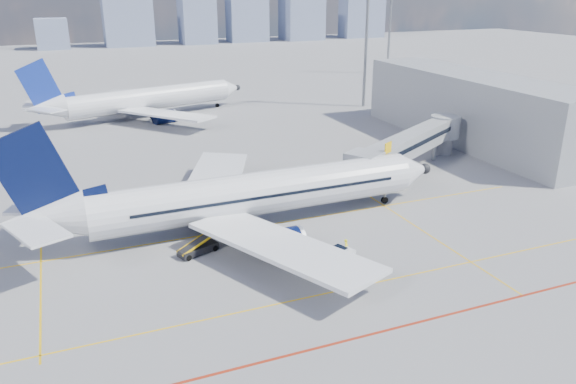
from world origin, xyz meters
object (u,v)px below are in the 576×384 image
Objects in this scene: cargo_dolly at (288,251)px; ramp_worker at (346,247)px; second_aircraft at (142,100)px; belt_loader at (199,247)px; main_aircraft at (241,196)px; baggage_tug at (341,255)px.

ramp_worker is (5.00, -1.03, -0.14)m from cargo_dolly.
belt_loader is at bearing -109.21° from second_aircraft.
main_aircraft is at bearing -103.81° from second_aircraft.
main_aircraft reaches higher than baggage_tug.
belt_loader is at bearing -144.15° from main_aircraft.
cargo_dolly is at bearing 115.46° from ramp_worker.
ramp_worker is (6.50, -9.28, -2.43)m from main_aircraft.
ramp_worker is at bearing -24.48° from cargo_dolly.
second_aircraft is at bearing 74.91° from baggage_tug.
cargo_dolly reaches higher than ramp_worker.
baggage_tug is 0.77× the size of cargo_dolly.
baggage_tug is (6.98, -62.77, -2.48)m from second_aircraft.
second_aircraft is at bearing 79.93° from cargo_dolly.
cargo_dolly is (2.97, -60.73, -2.30)m from second_aircraft.
second_aircraft is 56.57m from belt_loader.
main_aircraft is 8.24× the size of belt_loader.
belt_loader is (-5.21, -3.90, -2.67)m from main_aircraft.
cargo_dolly is (1.49, -8.25, -2.29)m from main_aircraft.
baggage_tug is at bearing -51.18° from belt_loader.
cargo_dolly is at bearing -80.70° from main_aircraft.
main_aircraft is 16.97× the size of baggage_tug.
cargo_dolly is at bearing -102.62° from second_aircraft.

